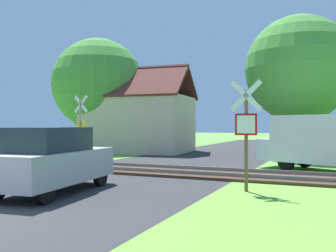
# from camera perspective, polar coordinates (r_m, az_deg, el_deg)

# --- Properties ---
(road_asphalt) EXTENTS (7.56, 80.00, 0.01)m
(road_asphalt) POSITION_cam_1_polar(r_m,az_deg,el_deg) (9.47, -22.83, -11.08)
(road_asphalt) COLOR #2D2D30
(road_asphalt) RESTS_ON ground
(rail_track) EXTENTS (60.00, 2.60, 0.22)m
(rail_track) POSITION_cam_1_polar(r_m,az_deg,el_deg) (14.91, -3.33, -6.72)
(rail_track) COLOR #422D1E
(rail_track) RESTS_ON ground
(stop_sign_near) EXTENTS (0.88, 0.17, 3.09)m
(stop_sign_near) POSITION_cam_1_polar(r_m,az_deg,el_deg) (10.54, 11.82, -0.35)
(stop_sign_near) COLOR brown
(stop_sign_near) RESTS_ON ground
(crossing_sign_far) EXTENTS (0.87, 0.18, 3.31)m
(crossing_sign_far) POSITION_cam_1_polar(r_m,az_deg,el_deg) (18.94, -13.22, 0.22)
(crossing_sign_far) COLOR #9E9EA5
(crossing_sign_far) RESTS_ON ground
(house) EXTENTS (7.54, 5.82, 5.86)m
(house) POSITION_cam_1_polar(r_m,az_deg,el_deg) (25.80, -4.44, 0.64)
(house) COLOR #C6B293
(house) RESTS_ON ground
(tree_right) EXTENTS (5.98, 5.98, 7.99)m
(tree_right) POSITION_cam_1_polar(r_m,az_deg,el_deg) (22.51, 19.32, 8.20)
(tree_right) COLOR #513823
(tree_right) RESTS_ON ground
(tree_left) EXTENTS (6.48, 6.48, 7.98)m
(tree_left) POSITION_cam_1_polar(r_m,az_deg,el_deg) (27.26, -10.60, 6.25)
(tree_left) COLOR #513823
(tree_left) RESTS_ON ground
(mail_truck) EXTENTS (5.23, 3.67, 2.24)m
(mail_truck) POSITION_cam_1_polar(r_m,az_deg,el_deg) (16.04, 22.84, -2.02)
(mail_truck) COLOR white
(mail_truck) RESTS_ON ground
(parked_car) EXTENTS (2.06, 4.15, 1.78)m
(parked_car) POSITION_cam_1_polar(r_m,az_deg,el_deg) (10.66, -17.16, -4.97)
(parked_car) COLOR #99999E
(parked_car) RESTS_ON ground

